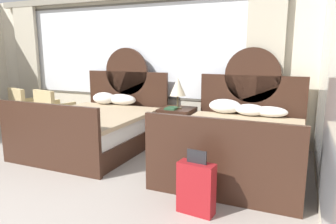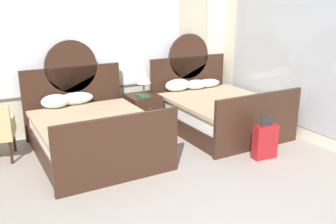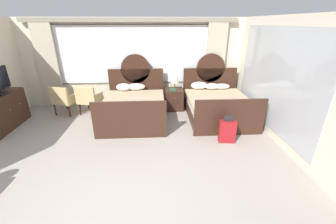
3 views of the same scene
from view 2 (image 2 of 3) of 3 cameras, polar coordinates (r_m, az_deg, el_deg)
wall_back_window at (r=6.72m, az=-15.84°, el=8.78°), size 6.84×0.22×2.70m
wall_right_mirror at (r=6.50m, az=21.66°, el=7.19°), size 0.08×4.89×2.70m
bed_near_window at (r=5.85m, az=-11.59°, el=-3.07°), size 1.71×2.17×1.67m
bed_near_mirror at (r=6.88m, az=7.44°, el=0.24°), size 1.71×2.17×1.67m
nightstand_between_beds at (r=6.85m, az=-3.85°, el=-0.00°), size 0.55×0.58×0.65m
table_lamp_on_nightstand at (r=6.67m, az=-3.77°, el=5.66°), size 0.27×0.27×0.53m
book_on_nightstand at (r=6.64m, az=-3.91°, el=2.48°), size 0.18×0.26×0.03m
suitcase_on_floor at (r=5.79m, az=14.69°, el=-4.39°), size 0.38×0.20×0.66m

